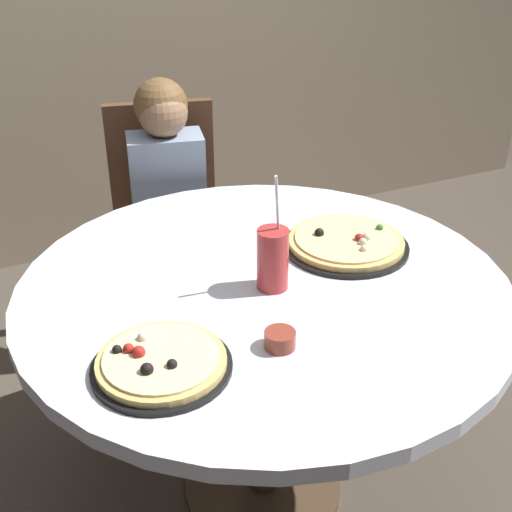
% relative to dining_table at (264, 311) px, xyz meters
% --- Properties ---
extents(ground_plane, '(8.00, 8.00, 0.00)m').
position_rel_dining_table_xyz_m(ground_plane, '(0.00, 0.00, -0.66)').
color(ground_plane, '#4C4238').
extents(dining_table, '(1.27, 1.27, 0.75)m').
position_rel_dining_table_xyz_m(dining_table, '(0.00, 0.00, 0.00)').
color(dining_table, silver).
rests_on(dining_table, ground_plane).
extents(chair_wooden, '(0.48, 0.48, 0.95)m').
position_rel_dining_table_xyz_m(chair_wooden, '(0.02, 0.92, -0.13)').
color(chair_wooden, brown).
rests_on(chair_wooden, ground_plane).
extents(diner_child, '(0.33, 0.43, 1.08)m').
position_rel_dining_table_xyz_m(diner_child, '(-0.02, 0.74, -0.17)').
color(diner_child, '#3F4766').
rests_on(diner_child, ground_plane).
extents(pizza_veggie, '(0.35, 0.35, 0.05)m').
position_rel_dining_table_xyz_m(pizza_veggie, '(0.29, 0.07, 0.11)').
color(pizza_veggie, black).
rests_on(pizza_veggie, dining_table).
extents(pizza_cheese, '(0.30, 0.30, 0.05)m').
position_rel_dining_table_xyz_m(pizza_cheese, '(-0.35, -0.23, 0.11)').
color(pizza_cheese, black).
rests_on(pizza_cheese, dining_table).
extents(soda_cup, '(0.08, 0.08, 0.31)m').
position_rel_dining_table_xyz_m(soda_cup, '(0.01, -0.03, 0.17)').
color(soda_cup, '#B73333').
rests_on(soda_cup, dining_table).
extents(sauce_bowl, '(0.07, 0.07, 0.04)m').
position_rel_dining_table_xyz_m(sauce_bowl, '(-0.09, -0.26, 0.11)').
color(sauce_bowl, brown).
rests_on(sauce_bowl, dining_table).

